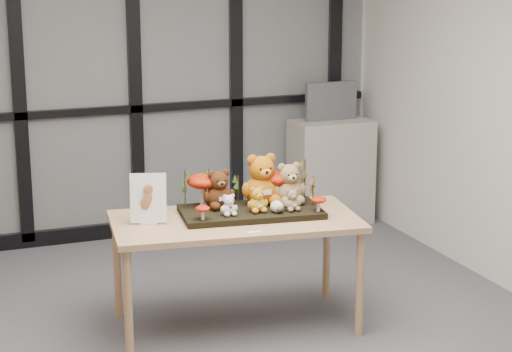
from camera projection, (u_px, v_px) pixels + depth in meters
name	position (u px, v px, depth m)	size (l,w,h in m)	color
room_shell	(164.00, 70.00, 4.82)	(5.00, 5.00, 5.00)	beige
glass_partition	(77.00, 65.00, 7.12)	(4.90, 0.06, 2.78)	#2D383F
display_table	(235.00, 229.00, 5.64)	(1.57, 0.93, 0.70)	#A37A58
diorama_tray	(251.00, 212.00, 5.69)	(0.86, 0.43, 0.04)	black
bear_pooh_yellow	(261.00, 176.00, 5.76)	(0.27, 0.24, 0.35)	#B2600C
bear_brown_medium	(218.00, 187.00, 5.69)	(0.20, 0.18, 0.27)	#401E0B
bear_tan_back	(289.00, 181.00, 5.79)	(0.22, 0.20, 0.29)	olive
bear_small_yellow	(257.00, 198.00, 5.61)	(0.13, 0.12, 0.17)	orange
bear_white_bow	(229.00, 204.00, 5.54)	(0.11, 0.10, 0.14)	white
bear_beige_small	(292.00, 198.00, 5.64)	(0.11, 0.10, 0.15)	#8C704C
plush_cream_hedgehog	(277.00, 206.00, 5.61)	(0.06, 0.06, 0.08)	white
mushroom_back_left	(203.00, 188.00, 5.74)	(0.20, 0.20, 0.22)	#9D1805
mushroom_back_right	(275.00, 185.00, 5.83)	(0.20, 0.20, 0.22)	#9D1805
mushroom_front_left	(203.00, 212.00, 5.46)	(0.09, 0.09, 0.10)	#9D1805
mushroom_front_right	(319.00, 203.00, 5.63)	(0.09, 0.09, 0.10)	#9D1805
sprig_green_far_left	(185.00, 189.00, 5.67)	(0.05, 0.05, 0.25)	#1D3D0D
sprig_green_mid_left	(209.00, 187.00, 5.76)	(0.05, 0.05, 0.23)	#1D3D0D
sprig_dry_far_right	(305.00, 180.00, 5.83)	(0.05, 0.05, 0.27)	brown
sprig_dry_mid_right	(313.00, 191.00, 5.74)	(0.05, 0.05, 0.19)	brown
sprig_green_centre	(238.00, 189.00, 5.82)	(0.05, 0.05, 0.17)	#1D3D0D
sign_holder	(148.00, 201.00, 5.48)	(0.22, 0.11, 0.31)	silver
label_card	(254.00, 232.00, 5.35)	(0.08, 0.03, 0.00)	white
cabinet	(331.00, 172.00, 7.87)	(0.66, 0.39, 0.89)	#9C968B
monitor	(331.00, 101.00, 7.74)	(0.46, 0.05, 0.32)	#4E5156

